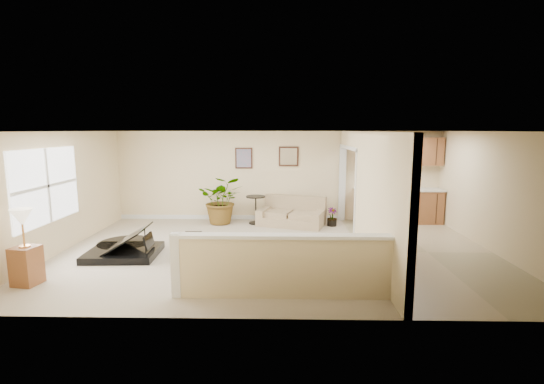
{
  "coord_description": "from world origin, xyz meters",
  "views": [
    {
      "loc": [
        0.08,
        -7.98,
        2.53
      ],
      "look_at": [
        -0.11,
        0.4,
        1.2
      ],
      "focal_mm": 26.0,
      "sensor_mm": 36.0,
      "label": 1
    }
  ],
  "objects_px": {
    "accent_table": "(256,206)",
    "palm_plant": "(222,200)",
    "small_plant": "(332,218)",
    "piano_bench": "(191,246)",
    "loveseat": "(291,211)",
    "piano": "(123,229)",
    "lamp_stand": "(25,253)"
  },
  "relations": [
    {
      "from": "accent_table",
      "to": "palm_plant",
      "type": "bearing_deg",
      "value": -179.28
    },
    {
      "from": "palm_plant",
      "to": "small_plant",
      "type": "relative_size",
      "value": 2.69
    },
    {
      "from": "palm_plant",
      "to": "piano_bench",
      "type": "bearing_deg",
      "value": -93.83
    },
    {
      "from": "small_plant",
      "to": "loveseat",
      "type": "bearing_deg",
      "value": 173.29
    },
    {
      "from": "loveseat",
      "to": "small_plant",
      "type": "bearing_deg",
      "value": 11.25
    },
    {
      "from": "piano",
      "to": "lamp_stand",
      "type": "height_order",
      "value": "piano"
    },
    {
      "from": "palm_plant",
      "to": "small_plant",
      "type": "bearing_deg",
      "value": -3.9
    },
    {
      "from": "loveseat",
      "to": "small_plant",
      "type": "relative_size",
      "value": 4.11
    },
    {
      "from": "loveseat",
      "to": "lamp_stand",
      "type": "distance_m",
      "value": 6.19
    },
    {
      "from": "small_plant",
      "to": "palm_plant",
      "type": "bearing_deg",
      "value": 176.1
    },
    {
      "from": "lamp_stand",
      "to": "small_plant",
      "type": "bearing_deg",
      "value": 36.78
    },
    {
      "from": "loveseat",
      "to": "small_plant",
      "type": "xyz_separation_m",
      "value": [
        1.08,
        -0.13,
        -0.17
      ]
    },
    {
      "from": "piano",
      "to": "piano_bench",
      "type": "xyz_separation_m",
      "value": [
        1.42,
        -0.18,
        -0.31
      ]
    },
    {
      "from": "lamp_stand",
      "to": "loveseat",
      "type": "bearing_deg",
      "value": 43.71
    },
    {
      "from": "accent_table",
      "to": "palm_plant",
      "type": "height_order",
      "value": "palm_plant"
    },
    {
      "from": "piano",
      "to": "piano_bench",
      "type": "relative_size",
      "value": 2.51
    },
    {
      "from": "piano_bench",
      "to": "palm_plant",
      "type": "bearing_deg",
      "value": 86.17
    },
    {
      "from": "piano",
      "to": "loveseat",
      "type": "xyz_separation_m",
      "value": [
        3.5,
        2.64,
        -0.17
      ]
    },
    {
      "from": "piano",
      "to": "lamp_stand",
      "type": "distance_m",
      "value": 1.89
    },
    {
      "from": "accent_table",
      "to": "small_plant",
      "type": "distance_m",
      "value": 2.07
    },
    {
      "from": "loveseat",
      "to": "lamp_stand",
      "type": "height_order",
      "value": "lamp_stand"
    },
    {
      "from": "piano_bench",
      "to": "lamp_stand",
      "type": "xyz_separation_m",
      "value": [
        -2.39,
        -1.44,
        0.31
      ]
    },
    {
      "from": "piano_bench",
      "to": "accent_table",
      "type": "distance_m",
      "value": 3.13
    },
    {
      "from": "accent_table",
      "to": "lamp_stand",
      "type": "relative_size",
      "value": 0.6
    },
    {
      "from": "piano",
      "to": "piano_bench",
      "type": "bearing_deg",
      "value": -9.96
    },
    {
      "from": "small_plant",
      "to": "lamp_stand",
      "type": "height_order",
      "value": "lamp_stand"
    },
    {
      "from": "accent_table",
      "to": "palm_plant",
      "type": "xyz_separation_m",
      "value": [
        -0.92,
        -0.01,
        0.15
      ]
    },
    {
      "from": "piano_bench",
      "to": "loveseat",
      "type": "xyz_separation_m",
      "value": [
        2.08,
        2.83,
        0.14
      ]
    },
    {
      "from": "accent_table",
      "to": "small_plant",
      "type": "xyz_separation_m",
      "value": [
        2.04,
        -0.21,
        -0.28
      ]
    },
    {
      "from": "piano",
      "to": "small_plant",
      "type": "bearing_deg",
      "value": 26.23
    },
    {
      "from": "piano_bench",
      "to": "piano",
      "type": "bearing_deg",
      "value": 172.62
    },
    {
      "from": "loveseat",
      "to": "lamp_stand",
      "type": "relative_size",
      "value": 1.57
    }
  ]
}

